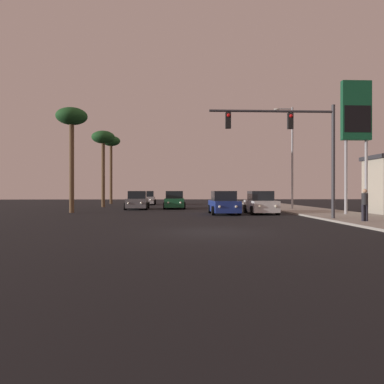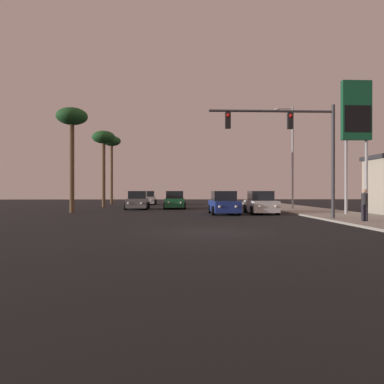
# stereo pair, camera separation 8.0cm
# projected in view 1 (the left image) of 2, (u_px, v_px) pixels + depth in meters

# --- Properties ---
(ground_plane) EXTENTS (120.00, 120.00, 0.00)m
(ground_plane) POSITION_uv_depth(u_px,v_px,m) (212.00, 232.00, 15.35)
(ground_plane) COLOR black
(sidewalk_right) EXTENTS (5.00, 60.00, 0.12)m
(sidewalk_right) POSITION_uv_depth(u_px,v_px,m) (335.00, 214.00, 25.76)
(sidewalk_right) COLOR #9E998E
(sidewalk_right) RESTS_ON ground
(car_green) EXTENTS (2.04, 4.32, 1.68)m
(car_green) POSITION_uv_depth(u_px,v_px,m) (174.00, 201.00, 35.63)
(car_green) COLOR #195933
(car_green) RESTS_ON ground
(car_blue) EXTENTS (2.04, 4.33, 1.68)m
(car_blue) POSITION_uv_depth(u_px,v_px,m) (224.00, 204.00, 27.17)
(car_blue) COLOR navy
(car_blue) RESTS_ON ground
(car_silver) EXTENTS (2.04, 4.33, 1.68)m
(car_silver) POSITION_uv_depth(u_px,v_px,m) (147.00, 198.00, 45.84)
(car_silver) COLOR #B7B7BC
(car_silver) RESTS_ON ground
(car_white) EXTENTS (2.04, 4.32, 1.68)m
(car_white) POSITION_uv_depth(u_px,v_px,m) (261.00, 203.00, 27.59)
(car_white) COLOR silver
(car_white) RESTS_ON ground
(car_grey) EXTENTS (2.04, 4.34, 1.68)m
(car_grey) POSITION_uv_depth(u_px,v_px,m) (137.00, 201.00, 34.41)
(car_grey) COLOR slate
(car_grey) RESTS_ON ground
(traffic_light_mast) EXTENTS (7.22, 0.36, 6.50)m
(traffic_light_mast) POSITION_uv_depth(u_px,v_px,m) (298.00, 138.00, 21.30)
(traffic_light_mast) COLOR #38383D
(traffic_light_mast) RESTS_ON sidewalk_right
(street_lamp) EXTENTS (1.74, 0.24, 9.00)m
(street_lamp) POSITION_uv_depth(u_px,v_px,m) (291.00, 152.00, 33.17)
(street_lamp) COLOR #99999E
(street_lamp) RESTS_ON sidewalk_right
(gas_station_sign) EXTENTS (2.00, 0.42, 9.00)m
(gas_station_sign) POSITION_uv_depth(u_px,v_px,m) (356.00, 118.00, 25.24)
(gas_station_sign) COLOR #99999E
(gas_station_sign) RESTS_ON sidewalk_right
(pedestrian_on_sidewalk) EXTENTS (0.34, 0.32, 1.67)m
(pedestrian_on_sidewalk) POSITION_uv_depth(u_px,v_px,m) (365.00, 203.00, 19.34)
(pedestrian_on_sidewalk) COLOR #23232D
(pedestrian_on_sidewalk) RESTS_ON sidewalk_right
(palm_tree_far) EXTENTS (2.40, 2.40, 8.89)m
(palm_tree_far) POSITION_uv_depth(u_px,v_px,m) (111.00, 145.00, 48.86)
(palm_tree_far) COLOR brown
(palm_tree_far) RESTS_ON ground
(palm_tree_mid) EXTENTS (2.40, 2.40, 7.95)m
(palm_tree_mid) POSITION_uv_depth(u_px,v_px,m) (103.00, 141.00, 38.91)
(palm_tree_mid) COLOR brown
(palm_tree_mid) RESTS_ON ground
(palm_tree_near) EXTENTS (2.40, 2.40, 8.13)m
(palm_tree_near) POSITION_uv_depth(u_px,v_px,m) (72.00, 122.00, 28.90)
(palm_tree_near) COLOR brown
(palm_tree_near) RESTS_ON ground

